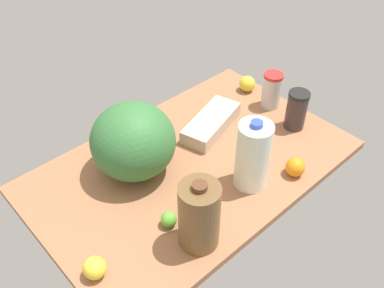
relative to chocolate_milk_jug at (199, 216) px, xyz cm
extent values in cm
cube|color=#9F6543|center=(22.10, 27.32, -13.65)|extent=(120.00, 76.00, 3.00)
cylinder|color=brown|center=(0.00, 0.00, -0.12)|extent=(12.92, 12.92, 24.07)
cylinder|color=#59331E|center=(0.00, 0.00, 12.82)|extent=(4.52, 4.52, 1.80)
ellipsoid|color=#346F37|center=(4.76, 39.36, 1.76)|extent=(30.59, 30.59, 27.83)
cube|color=beige|center=(42.22, 37.52, -9.13)|extent=(32.36, 20.03, 6.05)
cylinder|color=#362B2C|center=(68.98, 15.21, -4.41)|extent=(8.40, 8.40, 15.49)
cylinder|color=black|center=(68.98, 15.21, 4.04)|extent=(8.65, 8.65, 1.40)
cylinder|color=beige|center=(73.09, 31.58, -4.74)|extent=(8.25, 8.25, 14.83)
cylinder|color=red|center=(73.09, 31.58, 3.38)|extent=(8.50, 8.50, 1.40)
cylinder|color=white|center=(31.06, 6.08, 0.94)|extent=(11.99, 11.99, 26.19)
cylinder|color=blue|center=(31.06, 6.08, 14.94)|extent=(4.20, 4.20, 1.80)
sphere|color=orange|center=(46.36, -2.35, -8.57)|extent=(7.16, 7.16, 7.16)
sphere|color=yellow|center=(74.26, 46.38, -8.49)|extent=(7.34, 7.34, 7.34)
sphere|color=orange|center=(9.66, 9.45, -8.65)|extent=(7.01, 7.01, 7.01)
sphere|color=#5DB035|center=(-3.10, 11.08, -9.47)|extent=(5.38, 5.38, 5.38)
sphere|color=yellow|center=(-31.12, 11.56, -8.67)|extent=(6.97, 6.97, 6.97)
camera|label=1|loc=(-57.11, -59.17, 101.58)|focal=40.00mm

